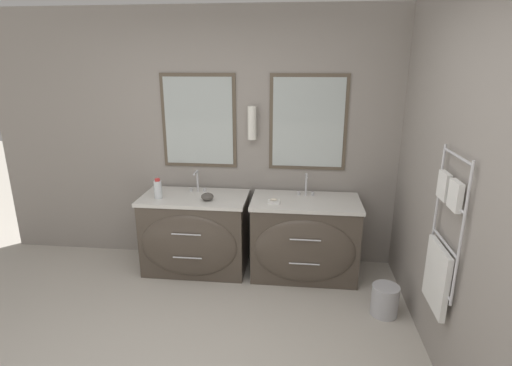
{
  "coord_description": "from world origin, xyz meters",
  "views": [
    {
      "loc": [
        0.72,
        -1.93,
        2.08
      ],
      "look_at": [
        0.35,
        1.44,
        1.04
      ],
      "focal_mm": 28.0,
      "sensor_mm": 36.0,
      "label": 1
    }
  ],
  "objects_px": {
    "vanity_right": "(304,238)",
    "waste_bin": "(385,300)",
    "amenity_bowl": "(207,197)",
    "vanity_left": "(195,233)",
    "toiletry_bottle": "(158,189)"
  },
  "relations": [
    {
      "from": "toiletry_bottle",
      "to": "waste_bin",
      "type": "bearing_deg",
      "value": -13.95
    },
    {
      "from": "vanity_left",
      "to": "toiletry_bottle",
      "type": "distance_m",
      "value": 0.59
    },
    {
      "from": "amenity_bowl",
      "to": "toiletry_bottle",
      "type": "bearing_deg",
      "value": 178.67
    },
    {
      "from": "waste_bin",
      "to": "toiletry_bottle",
      "type": "bearing_deg",
      "value": 166.05
    },
    {
      "from": "amenity_bowl",
      "to": "waste_bin",
      "type": "xyz_separation_m",
      "value": [
        1.63,
        -0.52,
        -0.69
      ]
    },
    {
      "from": "vanity_right",
      "to": "amenity_bowl",
      "type": "relative_size",
      "value": 8.66
    },
    {
      "from": "vanity_right",
      "to": "waste_bin",
      "type": "bearing_deg",
      "value": -40.59
    },
    {
      "from": "toiletry_bottle",
      "to": "amenity_bowl",
      "type": "height_order",
      "value": "toiletry_bottle"
    },
    {
      "from": "vanity_left",
      "to": "waste_bin",
      "type": "relative_size",
      "value": 3.95
    },
    {
      "from": "toiletry_bottle",
      "to": "waste_bin",
      "type": "xyz_separation_m",
      "value": [
        2.12,
        -0.53,
        -0.75
      ]
    },
    {
      "from": "vanity_left",
      "to": "waste_bin",
      "type": "xyz_separation_m",
      "value": [
        1.79,
        -0.59,
        -0.26
      ]
    },
    {
      "from": "vanity_left",
      "to": "toiletry_bottle",
      "type": "bearing_deg",
      "value": -170.02
    },
    {
      "from": "vanity_right",
      "to": "toiletry_bottle",
      "type": "relative_size",
      "value": 5.27
    },
    {
      "from": "vanity_right",
      "to": "waste_bin",
      "type": "relative_size",
      "value": 3.95
    },
    {
      "from": "vanity_right",
      "to": "amenity_bowl",
      "type": "distance_m",
      "value": 1.04
    }
  ]
}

